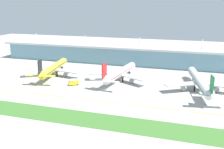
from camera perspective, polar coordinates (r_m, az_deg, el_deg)
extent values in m
plane|color=#A8A59E|center=(167.35, -1.73, -5.31)|extent=(600.00, 600.00, 0.00)
cube|color=#6693A8|center=(264.38, 6.03, 3.90)|extent=(280.00, 28.00, 16.00)
cube|color=#B2B2B7|center=(262.87, 6.08, 5.81)|extent=(288.00, 34.00, 1.80)
cylinder|color=silver|center=(300.55, -15.69, 7.50)|extent=(0.90, 0.90, 9.00)
cylinder|color=silver|center=(273.80, -5.77, 7.31)|extent=(0.90, 0.90, 9.00)
cylinder|color=silver|center=(256.66, 5.85, 6.82)|extent=(0.90, 0.90, 9.00)
cylinder|color=silver|center=(251.11, 18.50, 5.96)|extent=(0.90, 0.90, 9.00)
cylinder|color=yellow|center=(226.23, -12.15, 1.42)|extent=(15.85, 54.08, 5.80)
cone|color=yellow|center=(253.10, -10.03, 2.92)|extent=(6.16, 4.97, 5.51)
cone|color=yellow|center=(198.76, -14.96, -0.24)|extent=(6.09, 7.44, 5.72)
cube|color=black|center=(198.15, -14.97, 1.64)|extent=(1.89, 6.42, 9.50)
cube|color=yellow|center=(201.36, -16.35, -0.20)|extent=(10.42, 5.03, 0.36)
cube|color=yellow|center=(197.29, -13.42, -0.31)|extent=(10.42, 5.03, 0.36)
cube|color=#B7BABF|center=(226.74, -15.36, 0.91)|extent=(23.85, 18.73, 0.70)
cylinder|color=gray|center=(228.24, -14.90, 0.30)|extent=(3.99, 5.02, 3.20)
cube|color=#B7BABF|center=(218.79, -9.54, 0.74)|extent=(24.86, 11.31, 0.70)
cylinder|color=gray|center=(221.15, -9.70, 0.14)|extent=(3.99, 5.02, 3.20)
cylinder|color=black|center=(245.96, -10.57, 1.43)|extent=(0.70, 0.70, 3.60)
cylinder|color=black|center=(225.67, -13.10, 0.10)|extent=(1.10, 1.10, 3.60)
cylinder|color=black|center=(223.57, -11.56, 0.05)|extent=(1.10, 1.10, 3.60)
cube|color=black|center=(226.14, -12.16, 1.51)|extent=(14.88, 48.79, 0.60)
cylinder|color=white|center=(206.23, 1.77, 0.46)|extent=(11.53, 52.19, 5.80)
cone|color=white|center=(231.57, 4.43, 2.01)|extent=(5.92, 4.59, 5.51)
cone|color=white|center=(180.44, -1.76, -1.24)|extent=(5.64, 7.14, 5.72)
cube|color=red|center=(179.65, -1.64, 0.82)|extent=(1.41, 6.44, 9.50)
cube|color=white|center=(183.32, -3.24, -1.06)|extent=(10.29, 4.29, 0.36)
cube|color=white|center=(178.68, -0.11, -1.46)|extent=(10.29, 4.29, 0.36)
cube|color=#B7BABF|center=(207.43, -1.76, 0.17)|extent=(24.94, 13.01, 0.70)
cylinder|color=gray|center=(208.90, -1.29, -0.52)|extent=(3.68, 4.83, 3.20)
cube|color=#B7BABF|center=(198.39, 4.48, -0.55)|extent=(24.35, 17.39, 0.70)
cylinder|color=gray|center=(200.84, 4.28, -1.18)|extent=(3.68, 4.83, 3.20)
cylinder|color=black|center=(224.92, 3.67, 0.41)|extent=(0.70, 0.70, 3.60)
cylinder|color=black|center=(205.99, 0.62, -0.91)|extent=(1.10, 1.10, 3.60)
cylinder|color=black|center=(203.60, 2.27, -1.11)|extent=(1.10, 1.10, 3.60)
cube|color=red|center=(206.13, 1.77, 0.56)|extent=(11.00, 47.04, 0.60)
cylinder|color=silver|center=(192.40, 17.93, -1.32)|extent=(17.86, 61.47, 5.80)
cone|color=silver|center=(223.57, 16.35, 0.99)|extent=(6.19, 5.01, 5.51)
cone|color=silver|center=(160.57, 20.24, -4.22)|extent=(6.14, 7.47, 5.72)
cube|color=#146B38|center=(159.63, 20.36, -1.91)|extent=(1.95, 6.41, 9.50)
cube|color=silver|center=(159.86, 18.27, -4.21)|extent=(10.44, 5.12, 0.36)
cube|color=silver|center=(162.51, 22.08, -4.25)|extent=(10.44, 5.12, 0.36)
cube|color=#B7BABF|center=(186.49, 14.54, -1.99)|extent=(23.78, 18.89, 0.70)
cylinder|color=gray|center=(188.83, 14.79, -2.68)|extent=(4.03, 5.04, 3.20)
cube|color=#B7BABF|center=(191.43, 21.67, -2.15)|extent=(24.84, 11.09, 0.70)
cylinder|color=gray|center=(193.22, 21.14, -2.81)|extent=(4.03, 5.04, 3.20)
cylinder|color=black|center=(215.47, 16.68, -0.84)|extent=(0.70, 0.70, 3.60)
cylinder|color=black|center=(190.26, 17.05, -2.91)|extent=(1.10, 1.10, 3.60)
cylinder|color=black|center=(191.57, 18.93, -2.94)|extent=(1.10, 1.10, 3.60)
cube|color=#146B38|center=(192.30, 17.94, -1.21)|extent=(16.69, 55.45, 0.60)
cube|color=yellow|center=(198.92, -21.77, -3.10)|extent=(28.00, 0.70, 0.04)
cube|color=yellow|center=(179.67, -13.33, -4.28)|extent=(28.00, 0.70, 0.04)
cube|color=yellow|center=(165.24, -3.13, -5.59)|extent=(28.00, 0.70, 0.04)
cube|color=yellow|center=(156.98, 8.63, -6.86)|extent=(28.00, 0.70, 0.04)
cube|color=yellow|center=(155.85, 21.16, -7.90)|extent=(28.00, 0.70, 0.04)
cube|color=#3D702D|center=(141.30, -5.90, -9.27)|extent=(300.00, 18.00, 0.10)
cube|color=gold|center=(197.44, -8.10, -1.77)|extent=(7.16, 6.66, 2.60)
cylinder|color=silver|center=(196.65, -8.35, -1.18)|extent=(4.34, 4.12, 2.00)
cylinder|color=black|center=(199.51, -7.47, -1.96)|extent=(0.91, 0.85, 0.90)
cylinder|color=black|center=(197.34, -7.29, -2.14)|extent=(0.91, 0.85, 0.90)
cylinder|color=black|center=(198.32, -8.88, -2.12)|extent=(0.91, 0.85, 0.90)
cylinder|color=black|center=(196.14, -8.71, -2.30)|extent=(0.91, 0.85, 0.90)
cone|color=orange|center=(207.77, -17.22, -1.86)|extent=(0.56, 0.56, 0.70)
cone|color=orange|center=(199.34, -11.71, -2.19)|extent=(0.56, 0.56, 0.70)
cone|color=orange|center=(216.16, -15.35, -1.09)|extent=(0.56, 0.56, 0.70)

